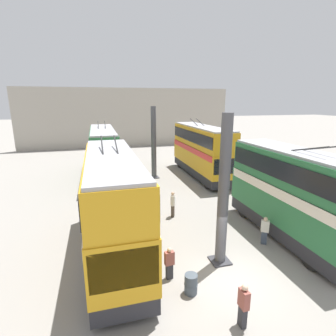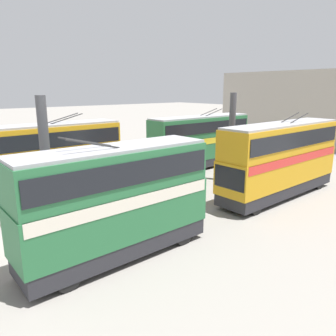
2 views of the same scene
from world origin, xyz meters
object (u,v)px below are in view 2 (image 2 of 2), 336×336
(bus_left_near, at_px, (116,196))
(bus_right_mid, at_px, (50,157))
(bus_left_far, at_px, (281,156))
(person_by_left_row, at_px, (92,229))
(bus_right_far, at_px, (201,139))
(person_by_right_row, at_px, (24,205))
(oil_drum, at_px, (7,218))
(person_aisle_midway, at_px, (128,190))

(bus_left_near, distance_m, bus_right_mid, 9.93)
(bus_left_far, bearing_deg, person_by_left_row, 172.45)
(bus_left_near, bearing_deg, bus_left_far, -0.00)
(person_by_left_row, bearing_deg, bus_right_far, -120.34)
(bus_right_mid, relative_size, person_by_right_row, 6.45)
(bus_right_mid, relative_size, bus_right_far, 0.87)
(bus_left_near, xyz_separation_m, bus_left_far, (13.47, -0.00, 0.07))
(bus_right_far, distance_m, oil_drum, 18.86)
(bus_left_far, xyz_separation_m, bus_right_mid, (-12.68, 9.89, 0.01))
(person_by_right_row, bearing_deg, bus_right_mid, 33.33)
(person_aisle_midway, xyz_separation_m, person_by_right_row, (-6.20, 1.97, -0.16))
(bus_left_near, bearing_deg, person_by_left_row, 101.24)
(bus_right_far, relative_size, person_by_right_row, 7.40)
(bus_left_near, height_order, bus_right_far, bus_left_near)
(person_by_right_row, bearing_deg, bus_left_far, -33.36)
(bus_left_near, bearing_deg, person_by_right_row, 103.22)
(person_by_right_row, distance_m, oil_drum, 1.34)
(bus_left_near, distance_m, person_by_left_row, 2.81)
(bus_right_mid, distance_m, oil_drum, 5.33)
(bus_left_far, height_order, person_by_right_row, bus_left_far)
(bus_right_far, distance_m, person_by_left_row, 17.94)
(bus_left_near, relative_size, person_aisle_midway, 4.97)
(bus_left_far, height_order, person_aisle_midway, bus_left_far)
(person_by_left_row, relative_size, oil_drum, 1.87)
(bus_left_far, distance_m, person_aisle_midway, 10.94)
(person_by_left_row, height_order, oil_drum, person_by_left_row)
(person_by_left_row, xyz_separation_m, oil_drum, (-2.59, 5.28, -0.42))
(bus_left_far, bearing_deg, bus_right_far, 78.16)
(bus_left_near, distance_m, oil_drum, 8.10)
(bus_right_far, bearing_deg, person_by_left_row, -153.12)
(person_by_left_row, relative_size, person_aisle_midway, 0.89)
(bus_left_near, xyz_separation_m, bus_right_mid, (0.78, 9.89, 0.08))
(bus_left_far, xyz_separation_m, oil_drum, (-16.42, 7.12, -2.58))
(bus_right_far, relative_size, oil_drum, 13.21)
(oil_drum, bearing_deg, bus_right_mid, 36.64)
(bus_left_near, relative_size, bus_right_mid, 0.91)
(person_by_right_row, bearing_deg, person_aisle_midway, -24.19)
(bus_left_near, height_order, oil_drum, bus_left_near)
(bus_left_far, relative_size, person_by_left_row, 6.96)
(bus_left_near, height_order, bus_left_far, bus_left_far)
(bus_right_far, height_order, person_by_left_row, bus_right_far)
(person_aisle_midway, bearing_deg, bus_right_far, 137.19)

